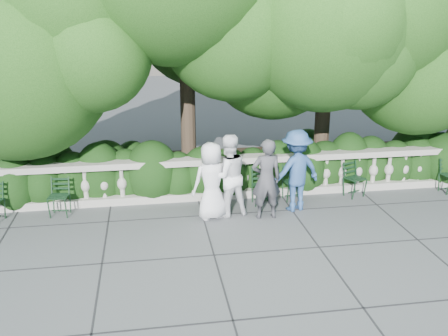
{
  "coord_description": "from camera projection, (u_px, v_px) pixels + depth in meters",
  "views": [
    {
      "loc": [
        -1.59,
        -9.06,
        4.37
      ],
      "look_at": [
        0.0,
        1.0,
        1.0
      ],
      "focal_mm": 40.0,
      "sensor_mm": 36.0,
      "label": 1
    }
  ],
  "objects": [
    {
      "name": "shrub_hedge",
      "position": [
        212.0,
        181.0,
        12.92
      ],
      "size": [
        15.0,
        2.6,
        1.7
      ],
      "primitive_type": null,
      "color": "black",
      "rests_on": "ground"
    },
    {
      "name": "chair_b",
      "position": [
        59.0,
        218.0,
        10.66
      ],
      "size": [
        0.5,
        0.53,
        0.84
      ],
      "primitive_type": null,
      "rotation": [
        0.0,
        0.0,
        -0.13
      ],
      "color": "black",
      "rests_on": "ground"
    },
    {
      "name": "chair_d",
      "position": [
        294.0,
        202.0,
        11.53
      ],
      "size": [
        0.48,
        0.52,
        0.84
      ],
      "primitive_type": null,
      "rotation": [
        0.0,
        0.0,
        0.08
      ],
      "color": "black",
      "rests_on": "ground"
    },
    {
      "name": "person_casual_man",
      "position": [
        228.0,
        176.0,
        10.57
      ],
      "size": [
        1.0,
        0.85,
        1.79
      ],
      "primitive_type": "imported",
      "rotation": [
        0.0,
        0.0,
        3.36
      ],
      "color": "white",
      "rests_on": "ground"
    },
    {
      "name": "person_businessman",
      "position": [
        211.0,
        181.0,
        10.44
      ],
      "size": [
        0.94,
        0.75,
        1.66
      ],
      "primitive_type": "imported",
      "rotation": [
        0.0,
        0.0,
        3.45
      ],
      "color": "white",
      "rests_on": "ground"
    },
    {
      "name": "person_woman_grey",
      "position": [
        266.0,
        179.0,
        10.44
      ],
      "size": [
        0.64,
        0.42,
        1.74
      ],
      "primitive_type": "imported",
      "rotation": [
        0.0,
        0.0,
        3.15
      ],
      "color": "#3F3F44",
      "rests_on": "ground"
    },
    {
      "name": "chair_e",
      "position": [
        358.0,
        198.0,
        11.77
      ],
      "size": [
        0.58,
        0.61,
        0.84
      ],
      "primitive_type": null,
      "rotation": [
        0.0,
        0.0,
        0.37
      ],
      "color": "black",
      "rests_on": "ground"
    },
    {
      "name": "chair_c",
      "position": [
        263.0,
        206.0,
        11.29
      ],
      "size": [
        0.47,
        0.51,
        0.84
      ],
      "primitive_type": null,
      "rotation": [
        0.0,
        0.0,
        0.06
      ],
      "color": "black",
      "rests_on": "ground"
    },
    {
      "name": "tree_canopy",
      "position": [
        238.0,
        21.0,
        11.96
      ],
      "size": [
        15.04,
        6.52,
        6.78
      ],
      "color": "#3F3023",
      "rests_on": "ground"
    },
    {
      "name": "ground",
      "position": [
        232.0,
        230.0,
        10.1
      ],
      "size": [
        90.0,
        90.0,
        0.0
      ],
      "primitive_type": "plane",
      "color": "#474A4E",
      "rests_on": "ground"
    },
    {
      "name": "person_older_blue",
      "position": [
        296.0,
        171.0,
        10.85
      ],
      "size": [
        1.32,
        0.98,
        1.82
      ],
      "primitive_type": "imported",
      "rotation": [
        0.0,
        0.0,
        3.43
      ],
      "color": "#2D5087",
      "rests_on": "ground"
    },
    {
      "name": "balustrade",
      "position": [
        219.0,
        178.0,
        11.64
      ],
      "size": [
        12.0,
        0.44,
        1.0
      ],
      "color": "#9E998E",
      "rests_on": "ground"
    }
  ]
}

